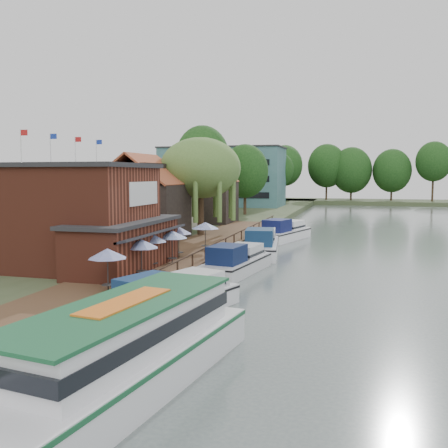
% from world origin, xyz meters
% --- Properties ---
extents(ground, '(260.00, 260.00, 0.00)m').
position_xyz_m(ground, '(0.00, 0.00, 0.00)').
color(ground, '#4A5654').
rests_on(ground, ground).
extents(land_bank, '(50.00, 140.00, 1.00)m').
position_xyz_m(land_bank, '(-30.00, 35.00, 0.50)').
color(land_bank, '#384728').
rests_on(land_bank, ground).
extents(quay_deck, '(6.00, 50.00, 0.10)m').
position_xyz_m(quay_deck, '(-8.00, 10.00, 1.05)').
color(quay_deck, '#47301E').
rests_on(quay_deck, land_bank).
extents(quay_rail, '(0.20, 49.00, 1.00)m').
position_xyz_m(quay_rail, '(-5.30, 10.50, 1.50)').
color(quay_rail, black).
rests_on(quay_rail, land_bank).
extents(pub, '(20.00, 11.00, 7.30)m').
position_xyz_m(pub, '(-14.00, -1.00, 4.65)').
color(pub, maroon).
rests_on(pub, land_bank).
extents(hotel_block, '(25.40, 12.40, 12.30)m').
position_xyz_m(hotel_block, '(-22.00, 70.00, 7.15)').
color(hotel_block, '#38666B').
rests_on(hotel_block, land_bank).
extents(cottage_a, '(8.60, 7.60, 8.50)m').
position_xyz_m(cottage_a, '(-15.00, 14.00, 5.25)').
color(cottage_a, black).
rests_on(cottage_a, land_bank).
extents(cottage_b, '(9.60, 8.60, 8.50)m').
position_xyz_m(cottage_b, '(-18.00, 24.00, 5.25)').
color(cottage_b, beige).
rests_on(cottage_b, land_bank).
extents(cottage_c, '(7.60, 7.60, 8.50)m').
position_xyz_m(cottage_c, '(-14.00, 33.00, 5.25)').
color(cottage_c, black).
rests_on(cottage_c, land_bank).
extents(willow, '(8.60, 8.60, 10.43)m').
position_xyz_m(willow, '(-10.50, 19.00, 6.21)').
color(willow, '#476B2D').
rests_on(willow, land_bank).
extents(umbrella_0, '(2.13, 2.13, 2.38)m').
position_xyz_m(umbrella_0, '(-7.32, -7.42, 2.29)').
color(umbrella_0, navy).
rests_on(umbrella_0, quay_deck).
extents(umbrella_1, '(2.15, 2.15, 2.38)m').
position_xyz_m(umbrella_1, '(-7.17, -3.34, 2.29)').
color(umbrella_1, navy).
rests_on(umbrella_1, quay_deck).
extents(umbrella_2, '(1.94, 1.94, 2.38)m').
position_xyz_m(umbrella_2, '(-7.62, -0.55, 2.29)').
color(umbrella_2, navy).
rests_on(umbrella_2, quay_deck).
extents(umbrella_3, '(2.26, 2.26, 2.38)m').
position_xyz_m(umbrella_3, '(-7.08, 1.69, 2.29)').
color(umbrella_3, '#1A4393').
rests_on(umbrella_3, quay_deck).
extents(umbrella_4, '(2.05, 2.05, 2.38)m').
position_xyz_m(umbrella_4, '(-7.57, 4.38, 2.29)').
color(umbrella_4, navy).
rests_on(umbrella_4, quay_deck).
extents(umbrella_5, '(2.38, 2.38, 2.38)m').
position_xyz_m(umbrella_5, '(-6.68, 8.45, 2.29)').
color(umbrella_5, navy).
rests_on(umbrella_5, quay_deck).
extents(cruiser_0, '(6.31, 10.46, 2.42)m').
position_xyz_m(cruiser_0, '(-3.54, -7.31, 1.21)').
color(cruiser_0, silver).
rests_on(cruiser_0, ground).
extents(cruiser_1, '(4.56, 10.11, 2.36)m').
position_xyz_m(cruiser_1, '(-3.07, 4.82, 1.18)').
color(cruiser_1, silver).
rests_on(cruiser_1, ground).
extents(cruiser_2, '(4.90, 11.13, 2.64)m').
position_xyz_m(cruiser_2, '(-2.96, 14.04, 1.32)').
color(cruiser_2, silver).
rests_on(cruiser_2, ground).
extents(cruiser_3, '(6.10, 10.81, 2.51)m').
position_xyz_m(cruiser_3, '(-2.38, 25.23, 1.26)').
color(cruiser_3, white).
rests_on(cruiser_3, ground).
extents(tour_boat, '(6.17, 14.91, 3.16)m').
position_xyz_m(tour_boat, '(-1.99, -16.96, 1.58)').
color(tour_boat, silver).
rests_on(tour_boat, ground).
extents(swan, '(0.44, 0.44, 0.44)m').
position_xyz_m(swan, '(-1.48, -9.04, 0.22)').
color(swan, white).
rests_on(swan, ground).
extents(bank_tree_0, '(8.11, 8.11, 13.96)m').
position_xyz_m(bank_tree_0, '(-17.32, 41.22, 7.98)').
color(bank_tree_0, '#143811').
rests_on(bank_tree_0, land_bank).
extents(bank_tree_1, '(7.61, 7.61, 11.46)m').
position_xyz_m(bank_tree_1, '(-12.22, 48.06, 6.73)').
color(bank_tree_1, '#143811').
rests_on(bank_tree_1, land_bank).
extents(bank_tree_2, '(6.85, 6.85, 11.22)m').
position_xyz_m(bank_tree_2, '(-18.74, 58.40, 6.61)').
color(bank_tree_2, '#143811').
rests_on(bank_tree_2, land_bank).
extents(bank_tree_3, '(6.26, 6.26, 11.26)m').
position_xyz_m(bank_tree_3, '(-11.17, 77.58, 6.63)').
color(bank_tree_3, '#143811').
rests_on(bank_tree_3, land_bank).
extents(bank_tree_4, '(7.43, 7.43, 12.17)m').
position_xyz_m(bank_tree_4, '(-18.68, 87.65, 7.09)').
color(bank_tree_4, '#143811').
rests_on(bank_tree_4, land_bank).
extents(bank_tree_5, '(8.67, 8.67, 13.68)m').
position_xyz_m(bank_tree_5, '(-12.16, 92.62, 7.84)').
color(bank_tree_5, '#143811').
rests_on(bank_tree_5, land_bank).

